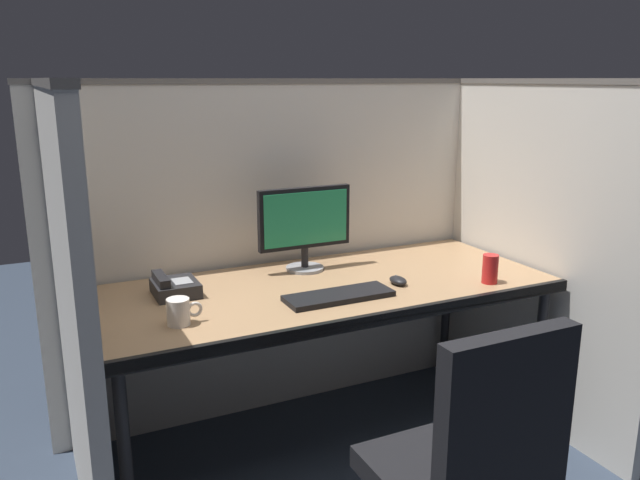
% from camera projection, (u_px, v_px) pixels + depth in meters
% --- Properties ---
extents(ground_plane, '(8.00, 8.00, 0.00)m').
position_uv_depth(ground_plane, '(357.00, 479.00, 2.55)').
color(ground_plane, '#2D3847').
extents(cubicle_partition_rear, '(2.21, 0.06, 1.57)m').
position_uv_depth(cubicle_partition_rear, '(284.00, 248.00, 3.01)').
color(cubicle_partition_rear, beige).
rests_on(cubicle_partition_rear, ground).
extents(cubicle_partition_left, '(0.06, 1.41, 1.57)m').
position_uv_depth(cubicle_partition_left, '(72.00, 319.00, 2.12)').
color(cubicle_partition_left, beige).
rests_on(cubicle_partition_left, ground).
extents(cubicle_partition_right, '(0.06, 1.41, 1.57)m').
position_uv_depth(cubicle_partition_right, '(526.00, 251.00, 2.95)').
color(cubicle_partition_right, beige).
rests_on(cubicle_partition_right, ground).
extents(desk, '(1.90, 0.80, 0.74)m').
position_uv_depth(desk, '(326.00, 297.00, 2.63)').
color(desk, '#997551').
rests_on(desk, ground).
extents(monitor_center, '(0.43, 0.17, 0.37)m').
position_uv_depth(monitor_center, '(305.00, 223.00, 2.78)').
color(monitor_center, gray).
rests_on(monitor_center, desk).
extents(keyboard_main, '(0.43, 0.15, 0.02)m').
position_uv_depth(keyboard_main, '(339.00, 296.00, 2.46)').
color(keyboard_main, black).
rests_on(keyboard_main, desk).
extents(computer_mouse, '(0.06, 0.10, 0.04)m').
position_uv_depth(computer_mouse, '(398.00, 280.00, 2.63)').
color(computer_mouse, black).
rests_on(computer_mouse, desk).
extents(coffee_mug, '(0.13, 0.08, 0.09)m').
position_uv_depth(coffee_mug, '(179.00, 312.00, 2.19)').
color(coffee_mug, silver).
rests_on(coffee_mug, desk).
extents(desk_phone, '(0.17, 0.19, 0.09)m').
position_uv_depth(desk_phone, '(174.00, 287.00, 2.50)').
color(desk_phone, black).
rests_on(desk_phone, desk).
extents(soda_can, '(0.07, 0.07, 0.12)m').
position_uv_depth(soda_can, '(490.00, 269.00, 2.64)').
color(soda_can, red).
rests_on(soda_can, desk).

